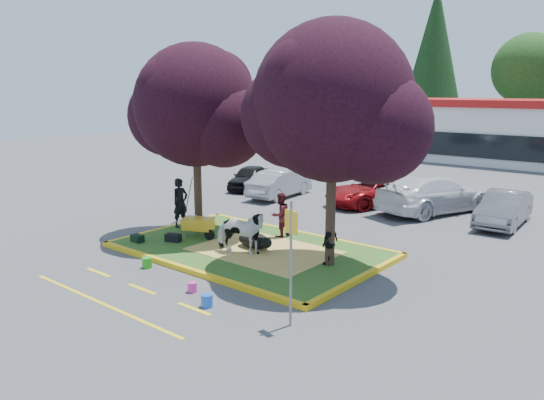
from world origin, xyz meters
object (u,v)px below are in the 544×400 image
Objects in this scene: calf at (254,240)px; bucket_pink at (192,287)px; sign_post at (291,249)px; car_black at (250,177)px; wheelbarrow at (198,224)px; car_silver at (280,184)px; bucket_blue at (207,301)px; handler at (180,203)px; cow at (240,233)px; bucket_green at (147,263)px.

calf reaches higher than bucket_pink.
car_black is (-11.64, 11.62, -1.14)m from sign_post.
car_silver is at bearing 85.38° from wheelbarrow.
wheelbarrow reaches higher than bucket_blue.
car_black is (-3.64, 7.82, -0.44)m from handler.
calf is at bearing -69.93° from car_black.
bucket_blue is (-2.16, -0.46, -1.59)m from sign_post.
cow is 2.48m from wheelbarrow.
bucket_blue is (4.26, -3.68, -0.46)m from wheelbarrow.
cow is 3.73m from bucket_blue.
wheelbarrow is 0.45× the size of car_silver.
handler is (-3.85, 0.31, 0.64)m from calf.
calf is at bearing 117.72° from car_silver.
cow is 4.14m from handler.
handler is 4.27m from bucket_green.
sign_post is (4.01, -2.71, 0.90)m from cow.
car_silver is at bearing 142.11° from sign_post.
bucket_green is (-5.57, 0.40, -1.59)m from sign_post.
wheelbarrow is at bearing 139.23° from bucket_blue.
wheelbarrow is (-2.42, 0.51, -0.23)m from cow.
sign_post is at bearing -67.53° from car_black.
sign_post is 16.48m from car_black.
cow is 6.30× the size of bucket_pink.
handler is 0.64× the size of sign_post.
handler is 0.50× the size of car_black.
bucket_blue is 0.08× the size of car_silver.
car_silver is (-3.53, 10.57, 0.50)m from bucket_green.
sign_post is 10.71× the size of bucket_pink.
handler is 7.26m from car_silver.
calf is at bearing -16.83° from wheelbarrow.
bucket_green is 0.08× the size of car_silver.
calf is 4.45× the size of bucket_pink.
car_silver is at bearing 10.25° from cow.
car_black is at bearing 19.18° from cow.
bucket_green is at bearing 102.68° from car_silver.
cow is 0.91m from calf.
bucket_green is 11.15m from car_silver.
bucket_green is (2.43, -3.40, -0.89)m from handler.
cow reaches higher than bucket_pink.
cow is at bearing -35.66° from wheelbarrow.
car_silver is at bearing 9.73° from handler.
bucket_pink is 0.07× the size of car_silver.
calf is 3.91m from handler.
car_silver reaches higher than bucket_blue.
handler is 1.73m from wheelbarrow.
sign_post is 2.72m from bucket_blue.
sign_post reaches higher than bucket_blue.
bucket_blue is at bearing -74.46° from car_black.
handler is 6.87× the size of bucket_pink.
sign_post is (4.15, -3.49, 1.34)m from calf.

